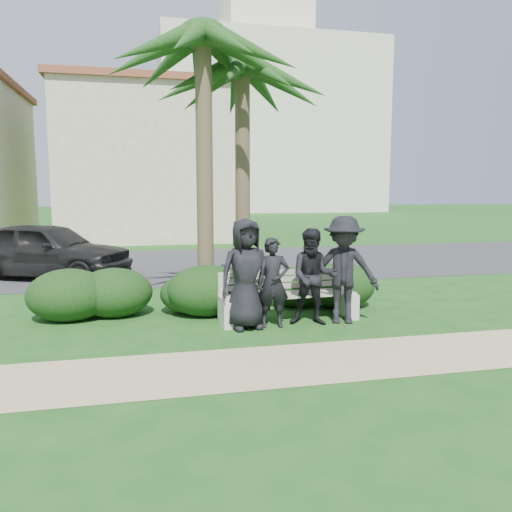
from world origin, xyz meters
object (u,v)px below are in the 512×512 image
at_px(man_c, 313,277).
at_px(car_a, 47,250).
at_px(man_b, 273,283).
at_px(palm_right, 242,69).
at_px(park_bench, 288,299).
at_px(palm_left, 203,39).
at_px(man_d, 343,270).
at_px(man_a, 246,274).

xyz_separation_m(man_c, car_a, (-5.33, 6.05, -0.08)).
relative_size(man_b, palm_right, 0.26).
relative_size(park_bench, palm_right, 0.43).
xyz_separation_m(park_bench, man_b, (-0.37, -0.34, 0.37)).
bearing_deg(man_b, palm_left, 127.75).
bearing_deg(man_d, car_a, 152.51).
height_order(man_a, man_b, man_a).
relative_size(park_bench, man_d, 1.33).
bearing_deg(car_a, man_a, -120.55).
relative_size(park_bench, man_b, 1.63).
bearing_deg(palm_right, man_c, -75.45).
relative_size(man_d, palm_right, 0.32).
relative_size(park_bench, car_a, 0.56).
bearing_deg(car_a, palm_left, -115.36).
bearing_deg(man_c, man_b, -161.08).
distance_m(man_d, palm_right, 4.92).
bearing_deg(park_bench, man_b, -140.86).
height_order(park_bench, palm_left, palm_left).
distance_m(palm_left, car_a, 7.21).
relative_size(man_a, man_b, 1.21).
distance_m(man_c, palm_left, 4.85).
relative_size(man_b, car_a, 0.34).
bearing_deg(man_d, man_a, -162.16).
bearing_deg(palm_left, man_d, -36.21).
xyz_separation_m(park_bench, man_a, (-0.84, -0.32, 0.54)).
height_order(man_d, palm_left, palm_left).
bearing_deg(man_a, palm_left, 97.26).
relative_size(palm_left, palm_right, 1.04).
distance_m(man_a, palm_left, 4.49).
bearing_deg(park_bench, man_a, -161.99).
distance_m(man_a, man_c, 1.19).
relative_size(man_d, palm_left, 0.31).
distance_m(park_bench, man_b, 0.63).
bearing_deg(car_a, man_d, -110.84).
bearing_deg(man_a, palm_right, 70.60).
relative_size(man_c, car_a, 0.38).
bearing_deg(man_b, palm_right, 97.25).
height_order(man_b, man_c, man_c).
bearing_deg(man_c, man_d, 18.46).
bearing_deg(palm_left, car_a, 129.69).
bearing_deg(man_d, palm_right, 133.18).
xyz_separation_m(man_a, man_c, (1.19, -0.01, -0.09)).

